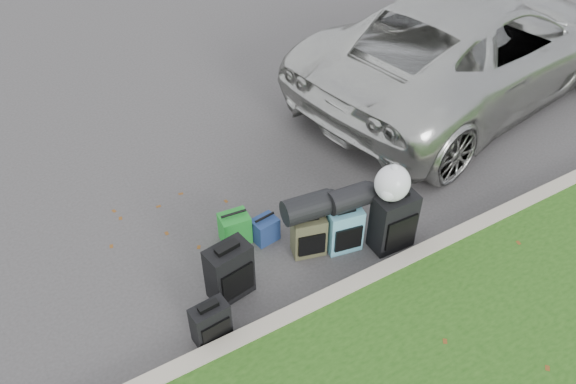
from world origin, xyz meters
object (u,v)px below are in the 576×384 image
suv (472,44)px  suitcase_large_black_right (393,221)px  suitcase_small_black (211,323)px  suitcase_large_black_left (229,272)px  suitcase_teal (344,230)px  tote_green (235,228)px  tote_navy (265,229)px  suitcase_olive (309,235)px

suv → suitcase_large_black_right: bearing=114.1°
suitcase_small_black → suitcase_large_black_left: (0.41, 0.41, 0.10)m
suv → suitcase_large_black_right: 3.85m
suitcase_large_black_left → suitcase_teal: size_ratio=1.18×
suitcase_large_black_left → tote_green: bearing=51.4°
suitcase_small_black → tote_navy: suitcase_small_black is taller
suitcase_large_black_left → suitcase_large_black_right: bearing=-17.4°
suv → suitcase_large_black_left: (-5.06, -1.85, -0.50)m
suitcase_small_black → tote_navy: bearing=35.7°
suitcase_large_black_left → suitcase_teal: 1.40m
suitcase_olive → tote_green: suitcase_olive is taller
suv → suitcase_olive: 4.44m
tote_green → tote_navy: bearing=-22.1°
suv → suitcase_large_black_left: 5.41m
suitcase_olive → tote_green: (-0.63, 0.59, -0.07)m
suitcase_small_black → suitcase_large_black_right: size_ratio=0.63×
suitcase_large_black_right → suitcase_teal: bearing=156.6°
suitcase_small_black → suitcase_teal: suitcase_teal is taller
tote_green → tote_navy: size_ratio=1.23×
tote_green → suitcase_small_black: bearing=-120.3°
suv → tote_green: suv is taller
suitcase_teal → suitcase_large_black_right: size_ratio=0.77×
suitcase_olive → suitcase_teal: size_ratio=0.91×
tote_navy → suitcase_teal: bearing=-46.7°
suitcase_large_black_left → tote_green: suitcase_large_black_left is taller
suitcase_small_black → tote_green: 1.35m
suitcase_large_black_right → tote_green: size_ratio=1.92×
tote_green → suitcase_large_black_left: bearing=-114.1°
tote_green → suitcase_teal: bearing=-30.1°
suitcase_large_black_left → suitcase_teal: bearing=-10.8°
suitcase_large_black_left → tote_navy: size_ratio=2.17×
tote_green → suv: bearing=19.9°
suitcase_olive → tote_green: size_ratio=1.36×
suitcase_large_black_left → tote_navy: bearing=28.0°
suitcase_large_black_right → suv: bearing=36.2°
suitcase_large_black_left → suitcase_large_black_right: 1.91m
tote_navy → suitcase_large_black_left: bearing=-150.9°
suv → suitcase_olive: size_ratio=11.83×
suv → suitcase_large_black_left: size_ratio=9.16×
suitcase_large_black_right → tote_navy: (-1.20, 0.80, -0.21)m
suitcase_olive → suitcase_small_black: bearing=-144.9°
suitcase_large_black_left → suv: bearing=11.3°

